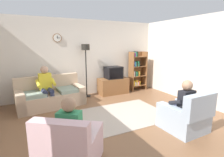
{
  "coord_description": "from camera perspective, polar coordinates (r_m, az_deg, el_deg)",
  "views": [
    {
      "loc": [
        -1.93,
        -3.4,
        1.87
      ],
      "look_at": [
        0.28,
        1.01,
        0.87
      ],
      "focal_mm": 27.62,
      "sensor_mm": 36.0,
      "label": 1
    }
  ],
  "objects": [
    {
      "name": "ground_plane",
      "position": [
        4.33,
        2.76,
        -14.07
      ],
      "size": [
        12.0,
        12.0,
        0.0
      ],
      "primitive_type": "plane",
      "color": "brown"
    },
    {
      "name": "back_wall_assembly",
      "position": [
        6.38,
        -9.0,
        6.71
      ],
      "size": [
        6.2,
        0.17,
        2.7
      ],
      "color": "silver",
      "rests_on": "ground_plane"
    },
    {
      "name": "right_wall",
      "position": [
        5.9,
        28.02,
        5.11
      ],
      "size": [
        0.12,
        5.8,
        2.7
      ],
      "primitive_type": "cube",
      "color": "silver",
      "rests_on": "ground_plane"
    },
    {
      "name": "couch",
      "position": [
        5.54,
        -19.54,
        -5.48
      ],
      "size": [
        1.98,
        1.08,
        0.9
      ],
      "color": "tan",
      "rests_on": "ground_plane"
    },
    {
      "name": "tv_stand",
      "position": [
        6.53,
        0.37,
        -2.43
      ],
      "size": [
        1.1,
        0.56,
        0.59
      ],
      "color": "brown",
      "rests_on": "ground_plane"
    },
    {
      "name": "tv",
      "position": [
        6.41,
        0.48,
        2.01
      ],
      "size": [
        0.6,
        0.49,
        0.44
      ],
      "color": "black",
      "rests_on": "tv_stand"
    },
    {
      "name": "bookshelf",
      "position": [
        7.05,
        8.11,
        2.51
      ],
      "size": [
        0.68,
        0.36,
        1.57
      ],
      "color": "brown",
      "rests_on": "ground_plane"
    },
    {
      "name": "floor_lamp",
      "position": [
        6.06,
        -8.7,
        7.41
      ],
      "size": [
        0.28,
        0.28,
        1.85
      ],
      "color": "black",
      "rests_on": "ground_plane"
    },
    {
      "name": "armchair_near_window",
      "position": [
        2.9,
        -13.42,
        -21.87
      ],
      "size": [
        1.16,
        1.18,
        0.9
      ],
      "color": "beige",
      "rests_on": "ground_plane"
    },
    {
      "name": "armchair_near_bookshelf",
      "position": [
        4.15,
        22.89,
        -11.8
      ],
      "size": [
        0.83,
        0.9,
        0.9
      ],
      "color": "#9EADBC",
      "rests_on": "ground_plane"
    },
    {
      "name": "area_rug",
      "position": [
        4.72,
        3.89,
        -11.76
      ],
      "size": [
        2.2,
        1.7,
        0.01
      ],
      "primitive_type": "cube",
      "color": "#AD9E8E",
      "rests_on": "ground_plane"
    },
    {
      "name": "person_on_couch",
      "position": [
        5.33,
        -20.98,
        -1.96
      ],
      "size": [
        0.54,
        0.57,
        1.24
      ],
      "color": "yellow",
      "rests_on": "ground_plane"
    },
    {
      "name": "person_in_left_armchair",
      "position": [
        2.81,
        -13.0,
        -15.54
      ],
      "size": [
        0.62,
        0.64,
        1.12
      ],
      "color": "#338C59",
      "rests_on": "ground_plane"
    },
    {
      "name": "person_in_right_armchair",
      "position": [
        4.09,
        22.26,
        -7.37
      ],
      "size": [
        0.52,
        0.54,
        1.12
      ],
      "color": "black",
      "rests_on": "ground_plane"
    }
  ]
}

